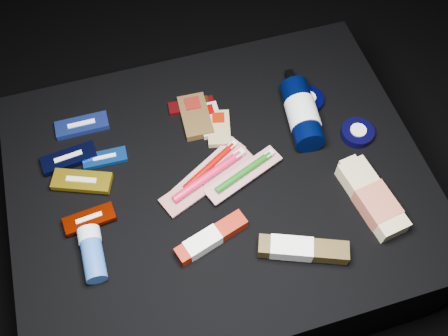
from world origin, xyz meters
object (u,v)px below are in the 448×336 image
object	(u,v)px
bodywash_bottle	(373,199)
toothpaste_carton_red	(208,239)
deodorant_stick	(92,253)
lotion_bottle	(302,113)

from	to	relation	value
bodywash_bottle	toothpaste_carton_red	distance (m)	0.38
bodywash_bottle	toothpaste_carton_red	size ratio (longest dim) A/B	1.23
deodorant_stick	toothpaste_carton_red	xyz separation A→B (m)	(0.25, -0.04, -0.01)
deodorant_stick	bodywash_bottle	bearing A→B (deg)	-4.84
deodorant_stick	toothpaste_carton_red	world-z (taller)	deodorant_stick
lotion_bottle	toothpaste_carton_red	size ratio (longest dim) A/B	1.37
bodywash_bottle	lotion_bottle	bearing A→B (deg)	97.39
lotion_bottle	toothpaste_carton_red	bearing A→B (deg)	-134.22
lotion_bottle	deodorant_stick	size ratio (longest dim) A/B	2.01
bodywash_bottle	toothpaste_carton_red	world-z (taller)	bodywash_bottle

